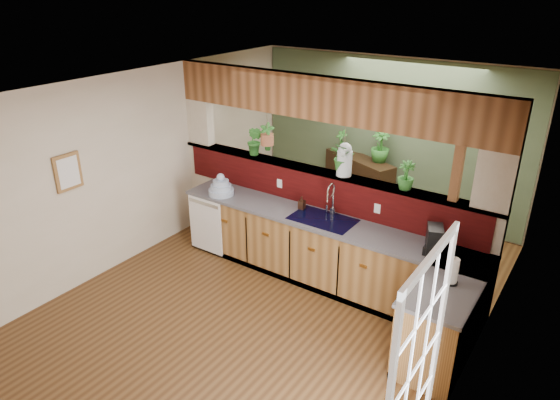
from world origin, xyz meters
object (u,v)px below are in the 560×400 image
Objects in this scene: faucet at (331,198)px; soap_dispenser at (302,203)px; dish_stack at (221,188)px; shelving_console at (358,183)px; coffee_maker at (434,241)px; glass_jar at (345,159)px; paper_towel at (452,272)px.

faucet reaches higher than soap_dispenser.
shelving_console is (0.97, 2.39, -0.50)m from dish_stack.
glass_jar is (-1.34, 0.41, 0.56)m from coffee_maker.
coffee_maker reaches higher than shelving_console.
shelving_console is at bearing 95.71° from soap_dispenser.
glass_jar is at bearing -47.46° from shelving_console.
shelving_console is (-0.63, 2.12, -0.64)m from faucet.
faucet is 1.41m from coffee_maker.
glass_jar reaches higher than shelving_console.
dish_stack reaches higher than shelving_console.
paper_towel is (2.16, -0.65, 0.05)m from soap_dispenser.
paper_towel is 2.01m from glass_jar.
coffee_maker is at bearing -4.69° from soap_dispenser.
coffee_maker reaches higher than paper_towel.
glass_jar is 0.32× the size of shelving_console.
paper_towel reaches higher than soap_dispenser.
glass_jar is at bearing 16.55° from dish_stack.
dish_stack is 3.37m from paper_towel.
soap_dispenser is at bearing -150.30° from glass_jar.
dish_stack is 0.83× the size of glass_jar.
soap_dispenser is 0.59× the size of paper_towel.
paper_towel is at bearing -16.79° from soap_dispenser.
shelving_console is (-2.37, 2.81, -0.53)m from paper_towel.
dish_stack is at bearing -170.40° from faucet.
coffee_maker reaches higher than soap_dispenser.
coffee_maker is at bearing 1.55° from dish_stack.
soap_dispenser is 2.25m from paper_towel.
glass_jar reaches higher than faucet.
glass_jar is (0.05, 0.22, 0.46)m from faucet.
faucet is at bearing -101.74° from glass_jar.
coffee_maker is (2.99, 0.08, 0.04)m from dish_stack.
paper_towel is (3.34, -0.42, 0.04)m from dish_stack.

